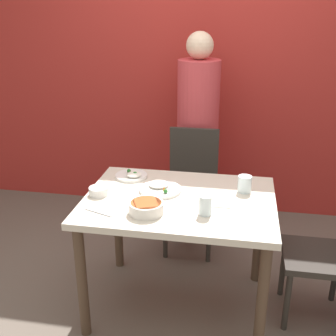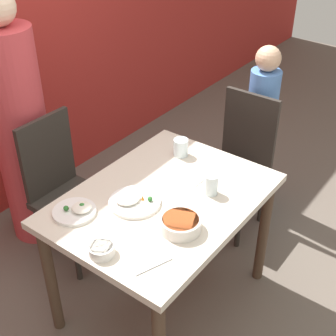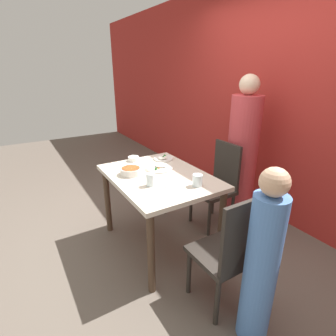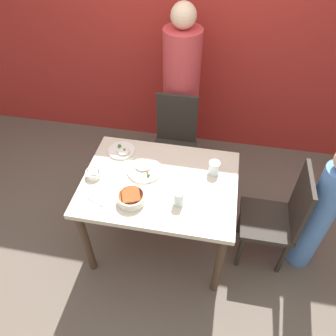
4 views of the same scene
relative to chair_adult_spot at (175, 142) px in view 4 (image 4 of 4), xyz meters
name	(u,v)px [view 4 (image 4 of 4)]	position (x,y,z in m)	size (l,w,h in m)	color
ground_plane	(161,240)	(0.02, -0.76, -0.50)	(10.00, 10.00, 0.00)	#60564C
wall_back	(191,20)	(0.02, 0.73, 0.85)	(10.00, 0.06, 2.70)	#A82823
dining_table	(160,191)	(0.02, -0.76, 0.16)	(1.12, 0.83, 0.76)	beige
chair_adult_spot	(175,142)	(0.00, 0.00, 0.00)	(0.40, 0.40, 0.94)	#2D2823
chair_child_spot	(278,216)	(0.92, -0.71, 0.00)	(0.40, 0.40, 0.94)	#2D2823
person_adult	(181,99)	(0.00, 0.33, 0.26)	(0.34, 0.34, 1.64)	#C63D42
person_child	(319,215)	(1.19, -0.71, 0.08)	(0.20, 0.20, 1.21)	#5184D1
bowl_curry	(131,198)	(-0.13, -0.98, 0.30)	(0.19, 0.19, 0.06)	silver
plate_rice_adult	(122,151)	(-0.34, -0.51, 0.28)	(0.21, 0.21, 0.05)	white
plate_rice_child	(144,169)	(-0.12, -0.68, 0.28)	(0.26, 0.26, 0.05)	white
bowl_rice_small	(94,174)	(-0.47, -0.80, 0.29)	(0.11, 0.11, 0.05)	white
glass_water_tall	(214,168)	(0.39, -0.60, 0.32)	(0.08, 0.08, 0.10)	silver
glass_water_short	(179,198)	(0.18, -0.94, 0.32)	(0.07, 0.07, 0.11)	silver
napkin_folded	(191,187)	(0.25, -0.78, 0.27)	(0.14, 0.14, 0.01)	white
fork_steel	(93,200)	(-0.39, -1.02, 0.27)	(0.18, 0.08, 0.01)	silver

